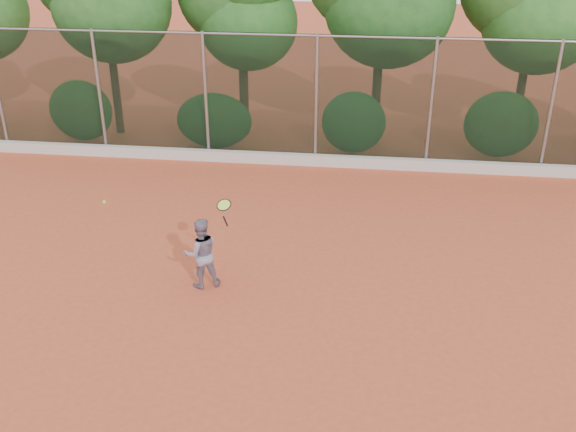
# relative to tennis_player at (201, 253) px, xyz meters

# --- Properties ---
(ground) EXTENTS (80.00, 80.00, 0.00)m
(ground) POSITION_rel_tennis_player_xyz_m (1.53, -0.41, -0.68)
(ground) COLOR #BA4A2C
(ground) RESTS_ON ground
(concrete_curb) EXTENTS (24.00, 0.20, 0.30)m
(concrete_curb) POSITION_rel_tennis_player_xyz_m (1.53, 6.41, -0.53)
(concrete_curb) COLOR #B9B4AB
(concrete_curb) RESTS_ON ground
(tennis_player) EXTENTS (0.82, 0.75, 1.37)m
(tennis_player) POSITION_rel_tennis_player_xyz_m (0.00, 0.00, 0.00)
(tennis_player) COLOR slate
(tennis_player) RESTS_ON ground
(chainlink_fence) EXTENTS (24.09, 0.09, 3.50)m
(chainlink_fence) POSITION_rel_tennis_player_xyz_m (1.53, 6.59, 1.17)
(chainlink_fence) COLOR black
(chainlink_fence) RESTS_ON ground
(tennis_racket) EXTENTS (0.33, 0.31, 0.55)m
(tennis_racket) POSITION_rel_tennis_player_xyz_m (0.48, -0.00, 0.97)
(tennis_racket) COLOR black
(tennis_racket) RESTS_ON ground
(tennis_ball_in_flight) EXTENTS (0.07, 0.07, 0.07)m
(tennis_ball_in_flight) POSITION_rel_tennis_player_xyz_m (-1.81, 0.17, 0.85)
(tennis_ball_in_flight) COLOR #B0D02F
(tennis_ball_in_flight) RESTS_ON ground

